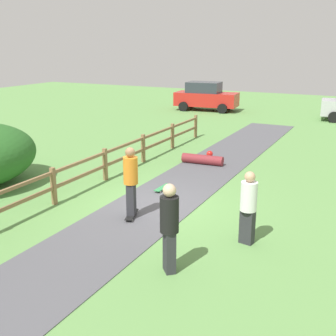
{
  "coord_description": "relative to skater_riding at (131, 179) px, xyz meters",
  "views": [
    {
      "loc": [
        5.62,
        -10.3,
        4.51
      ],
      "look_at": [
        0.19,
        0.47,
        1.0
      ],
      "focal_mm": 46.36,
      "sensor_mm": 36.0,
      "label": 1
    }
  ],
  "objects": [
    {
      "name": "ground_plane",
      "position": [
        0.09,
        1.15,
        -1.09
      ],
      "size": [
        60.0,
        60.0,
        0.0
      ],
      "primitive_type": "plane",
      "color": "#60934C"
    },
    {
      "name": "asphalt_path",
      "position": [
        0.09,
        1.15,
        -1.08
      ],
      "size": [
        2.4,
        28.0,
        0.02
      ],
      "primitive_type": "cube",
      "color": "#515156",
      "rests_on": "ground_plane"
    },
    {
      "name": "wooden_fence",
      "position": [
        -2.51,
        1.15,
        -0.43
      ],
      "size": [
        0.12,
        18.12,
        1.1
      ],
      "color": "olive",
      "rests_on": "ground_plane"
    },
    {
      "name": "skater_riding",
      "position": [
        0.0,
        0.0,
        0.0
      ],
      "size": [
        0.48,
        0.82,
        1.91
      ],
      "color": "black",
      "rests_on": "asphalt_path"
    },
    {
      "name": "skater_fallen",
      "position": [
        -0.32,
        5.78,
        -0.89
      ],
      "size": [
        1.62,
        1.28,
        0.36
      ],
      "color": "maroon",
      "rests_on": "asphalt_path"
    },
    {
      "name": "skateboard_loose",
      "position": [
        -0.29,
        2.35,
        -1.01
      ],
      "size": [
        0.23,
        0.81,
        0.08
      ],
      "color": "#338C4C",
      "rests_on": "asphalt_path"
    },
    {
      "name": "bystander_black",
      "position": [
        2.16,
        -2.07,
        -0.04
      ],
      "size": [
        0.54,
        0.54,
        1.89
      ],
      "color": "#2D2D33",
      "rests_on": "ground_plane"
    },
    {
      "name": "bystander_white",
      "position": [
        3.18,
        -0.09,
        -0.13
      ],
      "size": [
        0.45,
        0.45,
        1.74
      ],
      "color": "#2D2D33",
      "rests_on": "ground_plane"
    },
    {
      "name": "parked_car_red",
      "position": [
        -5.37,
        18.51,
        -0.13
      ],
      "size": [
        4.34,
        2.31,
        1.92
      ],
      "color": "red",
      "rests_on": "ground_plane"
    }
  ]
}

